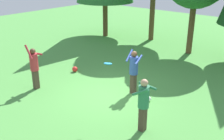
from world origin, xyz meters
TOP-DOWN VIEW (x-y plane):
  - ground_plane at (0.00, 0.00)m, footprint 40.00×40.00m
  - person_thrower at (-2.73, -1.53)m, footprint 0.62×0.51m
  - person_catcher at (2.42, -1.20)m, footprint 0.61×0.51m
  - person_bystander at (0.64, 0.76)m, footprint 0.59×0.67m
  - frisbee at (1.05, -1.26)m, footprint 0.33×0.33m
  - ball_white at (1.52, 0.55)m, footprint 0.20×0.20m
  - ball_red at (-2.89, 0.79)m, footprint 0.26×0.26m

SIDE VIEW (x-z plane):
  - ground_plane at x=0.00m, z-range 0.00..0.00m
  - ball_white at x=1.52m, z-range 0.00..0.20m
  - ball_red at x=-2.89m, z-range 0.00..0.26m
  - person_catcher at x=2.42m, z-range 0.17..1.92m
  - person_thrower at x=-2.73m, z-range 0.08..2.03m
  - person_bystander at x=0.64m, z-range 0.17..1.95m
  - frisbee at x=1.05m, z-range 1.90..1.97m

